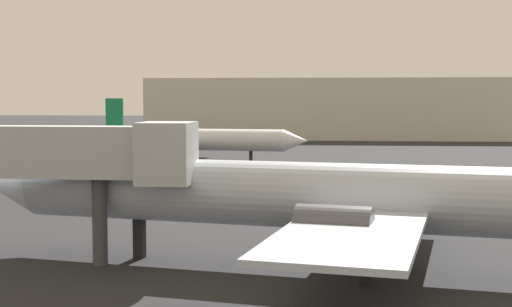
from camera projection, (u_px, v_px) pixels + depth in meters
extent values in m
cylinder|color=#B2BCCC|center=(339.00, 196.00, 32.17)|extent=(30.52, 8.83, 3.00)
cone|color=#B2BCCC|center=(12.00, 184.00, 36.93)|extent=(3.82, 3.58, 3.00)
cube|color=#B2BCCC|center=(373.00, 208.00, 31.78)|extent=(9.42, 24.25, 0.23)
cylinder|color=#4C4C54|center=(334.00, 228.00, 27.73)|extent=(3.22, 2.30, 1.76)
cylinder|color=#4C4C54|center=(366.00, 197.00, 36.36)|extent=(3.22, 2.30, 1.76)
cube|color=black|center=(139.00, 239.00, 35.11)|extent=(0.57, 0.57, 1.91)
cube|color=black|center=(366.00, 262.00, 30.06)|extent=(0.57, 0.57, 1.91)
cube|color=black|center=(377.00, 244.00, 33.80)|extent=(0.57, 0.57, 1.91)
cylinder|color=silver|center=(194.00, 139.00, 87.43)|extent=(22.24, 5.46, 2.62)
cone|color=silver|center=(296.00, 141.00, 84.69)|extent=(3.20, 2.97, 2.62)
cone|color=silver|center=(99.00, 138.00, 90.17)|extent=(3.20, 2.97, 2.62)
cube|color=silver|center=(185.00, 143.00, 87.70)|extent=(5.21, 17.97, 0.17)
cube|color=silver|center=(112.00, 136.00, 89.76)|extent=(2.47, 6.16, 0.11)
cube|color=#147F4C|center=(114.00, 113.00, 89.45)|extent=(2.29, 0.51, 3.67)
cylinder|color=#4C4C54|center=(199.00, 142.00, 90.85)|extent=(2.29, 1.55, 1.28)
cylinder|color=#4C4C54|center=(182.00, 146.00, 84.29)|extent=(2.29, 1.55, 1.28)
cube|color=black|center=(251.00, 157.00, 86.04)|extent=(0.40, 0.40, 1.43)
cube|color=black|center=(189.00, 155.00, 89.22)|extent=(0.40, 0.40, 1.43)
cube|color=black|center=(182.00, 157.00, 86.44)|extent=(0.40, 0.40, 1.43)
cube|color=#B2B7BC|center=(167.00, 153.00, 32.91)|extent=(2.46, 2.85, 2.80)
cylinder|color=#3F3F44|center=(100.00, 222.00, 33.53)|extent=(0.70, 0.70, 4.09)
cube|color=beige|center=(325.00, 108.00, 143.28)|extent=(66.87, 26.83, 11.39)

